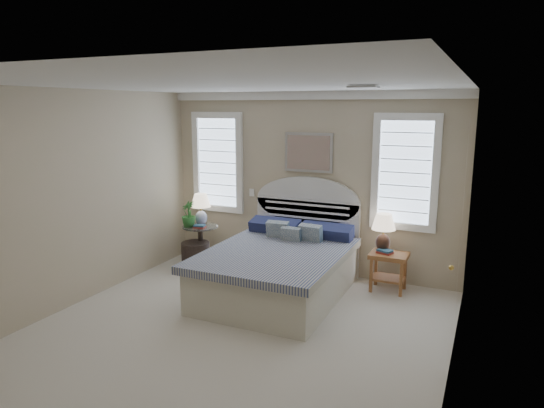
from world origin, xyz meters
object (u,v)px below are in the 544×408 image
(side_table_left, at_px, (201,241))
(floor_pot, at_px, (196,255))
(bed, at_px, (281,266))
(lamp_left, at_px, (201,206))
(lamp_right, at_px, (384,228))
(nightstand_right, at_px, (389,264))

(side_table_left, bearing_deg, floor_pot, -89.11)
(bed, height_order, lamp_left, bed)
(floor_pot, bearing_deg, side_table_left, 90.89)
(lamp_left, relative_size, lamp_right, 0.96)
(nightstand_right, relative_size, floor_pot, 1.20)
(floor_pot, bearing_deg, bed, -14.96)
(bed, relative_size, lamp_right, 4.29)
(nightstand_right, bearing_deg, bed, -151.97)
(floor_pot, relative_size, lamp_right, 0.83)
(side_table_left, height_order, lamp_left, lamp_left)
(nightstand_right, bearing_deg, floor_pot, -175.12)
(lamp_right, bearing_deg, lamp_left, -177.85)
(nightstand_right, xyz_separation_m, lamp_right, (-0.11, 0.08, 0.47))
(nightstand_right, distance_m, lamp_left, 3.03)
(bed, bearing_deg, lamp_right, 33.08)
(floor_pot, xyz_separation_m, lamp_left, (-0.03, 0.23, 0.74))
(nightstand_right, relative_size, lamp_left, 1.04)
(bed, relative_size, side_table_left, 3.61)
(nightstand_right, bearing_deg, side_table_left, -178.06)
(bed, bearing_deg, floor_pot, 165.04)
(nightstand_right, xyz_separation_m, lamp_left, (-2.97, -0.02, 0.56))
(lamp_left, xyz_separation_m, lamp_right, (2.87, 0.11, -0.09))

